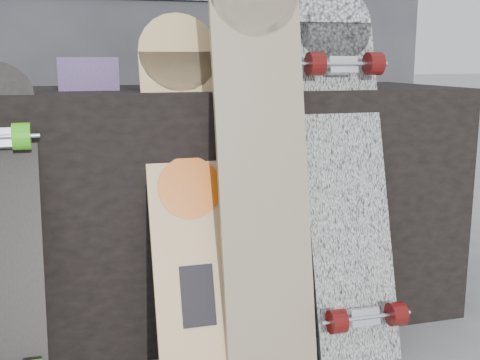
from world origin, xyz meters
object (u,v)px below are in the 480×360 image
object	(u,v)px
longboard_geisha	(189,183)
vendor_table	(222,203)
longboard_celtic	(262,148)
skateboard_dark	(0,232)
longboard_cascadia	(345,162)

from	to	relation	value
longboard_geisha	vendor_table	bearing A→B (deg)	60.05
longboard_celtic	skateboard_dark	world-z (taller)	longboard_celtic
longboard_cascadia	skateboard_dark	xyz separation A→B (m)	(-0.99, -0.04, -0.13)
skateboard_dark	vendor_table	bearing A→B (deg)	28.85
longboard_geisha	skateboard_dark	xyz separation A→B (m)	(-0.51, -0.07, -0.09)
longboard_cascadia	vendor_table	bearing A→B (deg)	131.31
longboard_celtic	skateboard_dark	xyz separation A→B (m)	(-0.71, -0.01, -0.19)
longboard_cascadia	skateboard_dark	size ratio (longest dim) A/B	1.27
longboard_geisha	longboard_celtic	xyz separation A→B (m)	(0.20, -0.06, 0.10)
vendor_table	longboard_geisha	world-z (taller)	longboard_geisha
vendor_table	longboard_geisha	distance (m)	0.39
vendor_table	longboard_cascadia	world-z (taller)	longboard_cascadia
vendor_table	longboard_cascadia	size ratio (longest dim) A/B	1.41
skateboard_dark	longboard_cascadia	bearing A→B (deg)	2.16
longboard_cascadia	longboard_celtic	bearing A→B (deg)	-173.78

